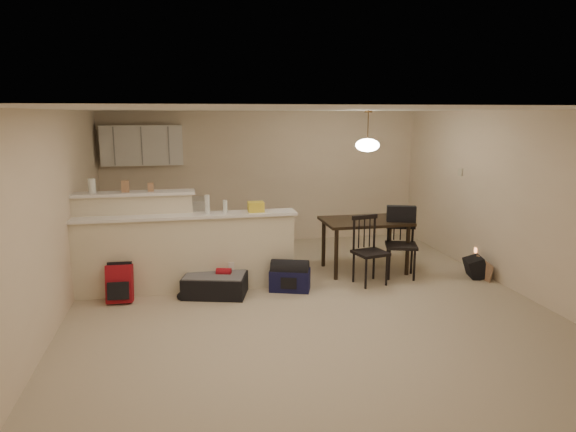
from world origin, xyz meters
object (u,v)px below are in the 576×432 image
object	(u,v)px
suitcase	(215,285)
dining_chair_far	(401,244)
navy_duffel	(290,280)
dining_table	(365,226)
black_daypack	(475,268)
dining_chair_near	(370,251)
red_backpack	(120,284)
pendant_lamp	(367,145)

from	to	relation	value
suitcase	dining_chair_far	bearing A→B (deg)	20.30
navy_duffel	dining_table	bearing A→B (deg)	45.58
navy_duffel	black_daypack	size ratio (longest dim) A/B	1.63
black_daypack	dining_chair_near	bearing A→B (deg)	102.32
dining_chair_near	dining_table	bearing A→B (deg)	64.65
red_backpack	navy_duffel	xyz separation A→B (m)	(2.30, -0.01, -0.10)
pendant_lamp	red_backpack	bearing A→B (deg)	-169.61
dining_table	black_daypack	bearing A→B (deg)	-23.48
dining_table	suitcase	xyz separation A→B (m)	(-2.39, -0.67, -0.58)
pendant_lamp	dining_chair_far	world-z (taller)	pendant_lamp
dining_table	dining_chair_near	size ratio (longest dim) A/B	1.32
dining_chair_near	dining_chair_far	distance (m)	0.61
suitcase	red_backpack	bearing A→B (deg)	-164.67
dining_table	dining_chair_far	world-z (taller)	dining_chair_far
red_backpack	pendant_lamp	bearing A→B (deg)	13.18
pendant_lamp	suitcase	size ratio (longest dim) A/B	0.74
dining_chair_near	red_backpack	size ratio (longest dim) A/B	2.01
dining_chair_near	navy_duffel	world-z (taller)	dining_chair_near
black_daypack	dining_chair_far	bearing A→B (deg)	90.83
pendant_lamp	navy_duffel	size ratio (longest dim) A/B	1.11
dining_chair_far	black_daypack	world-z (taller)	dining_chair_far
dining_table	suitcase	world-z (taller)	dining_table
dining_chair_far	black_daypack	xyz separation A→B (m)	(1.11, -0.24, -0.37)
pendant_lamp	red_backpack	size ratio (longest dim) A/B	1.25
dining_table	black_daypack	size ratio (longest dim) A/B	3.86
pendant_lamp	suitcase	distance (m)	3.09
navy_duffel	black_daypack	world-z (taller)	navy_duffel
dining_table	red_backpack	bearing A→B (deg)	-169.75
dining_chair_near	navy_duffel	size ratio (longest dim) A/B	1.80
dining_table	pendant_lamp	world-z (taller)	pendant_lamp
red_backpack	navy_duffel	bearing A→B (deg)	2.50
red_backpack	navy_duffel	size ratio (longest dim) A/B	0.89
dining_table	dining_chair_near	bearing A→B (deg)	-102.60
pendant_lamp	red_backpack	distance (m)	4.09
suitcase	navy_duffel	xyz separation A→B (m)	(1.05, -0.01, 0.01)
black_daypack	pendant_lamp	bearing A→B (deg)	79.88
suitcase	navy_duffel	size ratio (longest dim) A/B	1.50
dining_chair_near	black_daypack	size ratio (longest dim) A/B	2.92
red_backpack	navy_duffel	distance (m)	2.30
dining_chair_far	navy_duffel	xyz separation A→B (m)	(-1.77, -0.26, -0.37)
pendant_lamp	dining_chair_near	world-z (taller)	pendant_lamp
dining_table	dining_chair_far	xyz separation A→B (m)	(0.43, -0.42, -0.20)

